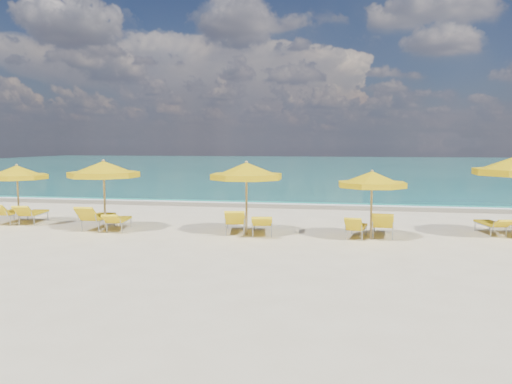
# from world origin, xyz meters

# --- Properties ---
(ground_plane) EXTENTS (120.00, 120.00, 0.00)m
(ground_plane) POSITION_xyz_m (0.00, 0.00, 0.00)
(ground_plane) COLOR beige
(ocean) EXTENTS (120.00, 80.00, 0.30)m
(ocean) POSITION_xyz_m (0.00, 48.00, 0.00)
(ocean) COLOR #147269
(ocean) RESTS_ON ground
(wet_sand_band) EXTENTS (120.00, 2.60, 0.01)m
(wet_sand_band) POSITION_xyz_m (0.00, 7.40, 0.00)
(wet_sand_band) COLOR tan
(wet_sand_band) RESTS_ON ground
(foam_line) EXTENTS (120.00, 1.20, 0.03)m
(foam_line) POSITION_xyz_m (0.00, 8.20, 0.00)
(foam_line) COLOR white
(foam_line) RESTS_ON ground
(whitecap_near) EXTENTS (14.00, 0.36, 0.05)m
(whitecap_near) POSITION_xyz_m (-6.00, 17.00, 0.00)
(whitecap_near) COLOR white
(whitecap_near) RESTS_ON ground
(whitecap_far) EXTENTS (18.00, 0.30, 0.05)m
(whitecap_far) POSITION_xyz_m (8.00, 24.00, 0.00)
(whitecap_far) COLOR white
(whitecap_far) RESTS_ON ground
(umbrella_2) EXTENTS (2.79, 2.79, 2.20)m
(umbrella_2) POSITION_xyz_m (-8.57, 0.16, 1.88)
(umbrella_2) COLOR tan
(umbrella_2) RESTS_ON ground
(umbrella_3) EXTENTS (3.11, 3.11, 2.41)m
(umbrella_3) POSITION_xyz_m (-4.82, -0.54, 2.06)
(umbrella_3) COLOR tan
(umbrella_3) RESTS_ON ground
(umbrella_4) EXTENTS (3.03, 3.03, 2.39)m
(umbrella_4) POSITION_xyz_m (0.03, -0.38, 2.04)
(umbrella_4) COLOR tan
(umbrella_4) RESTS_ON ground
(umbrella_5) EXTENTS (2.67, 2.67, 2.15)m
(umbrella_5) POSITION_xyz_m (3.96, -0.47, 1.83)
(umbrella_5) COLOR tan
(umbrella_5) RESTS_ON ground
(lounger_2_left) EXTENTS (0.84, 1.93, 0.82)m
(lounger_2_left) POSITION_xyz_m (-9.08, 0.40, 0.23)
(lounger_2_left) COLOR #A5A8AD
(lounger_2_left) RESTS_ON ground
(lounger_2_right) EXTENTS (0.90, 1.87, 0.79)m
(lounger_2_right) POSITION_xyz_m (-8.20, 0.46, 0.22)
(lounger_2_right) COLOR #A5A8AD
(lounger_2_right) RESTS_ON ground
(lounger_3_left) EXTENTS (0.77, 1.98, 0.92)m
(lounger_3_left) POSITION_xyz_m (-5.23, -0.25, 0.25)
(lounger_3_left) COLOR #A5A8AD
(lounger_3_left) RESTS_ON ground
(lounger_3_right) EXTENTS (0.81, 1.76, 0.69)m
(lounger_3_right) POSITION_xyz_m (-4.41, -0.36, 0.20)
(lounger_3_right) COLOR #A5A8AD
(lounger_3_right) RESTS_ON ground
(lounger_4_left) EXTENTS (1.00, 2.01, 0.89)m
(lounger_4_left) POSITION_xyz_m (-0.40, -0.09, 0.24)
(lounger_4_left) COLOR #A5A8AD
(lounger_4_left) RESTS_ON ground
(lounger_4_right) EXTENTS (0.94, 2.09, 0.76)m
(lounger_4_right) POSITION_xyz_m (0.52, -0.19, 0.24)
(lounger_4_right) COLOR #A5A8AD
(lounger_4_right) RESTS_ON ground
(lounger_5_left) EXTENTS (0.76, 1.60, 0.76)m
(lounger_5_left) POSITION_xyz_m (3.53, -0.29, 0.20)
(lounger_5_left) COLOR #A5A8AD
(lounger_5_left) RESTS_ON ground
(lounger_5_right) EXTENTS (0.81, 1.97, 0.89)m
(lounger_5_right) POSITION_xyz_m (4.37, 0.11, 0.24)
(lounger_5_right) COLOR #A5A8AD
(lounger_5_right) RESTS_ON ground
(lounger_6_left) EXTENTS (0.88, 1.78, 0.65)m
(lounger_6_left) POSITION_xyz_m (7.84, 1.11, 0.20)
(lounger_6_left) COLOR #A5A8AD
(lounger_6_left) RESTS_ON ground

